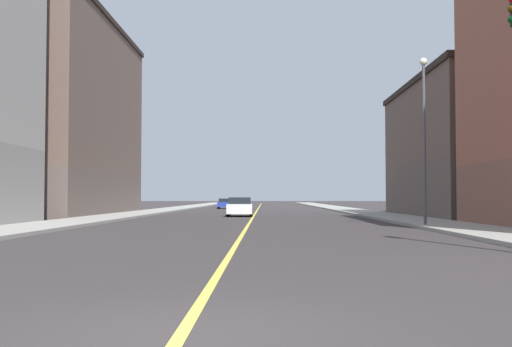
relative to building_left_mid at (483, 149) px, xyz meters
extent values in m
plane|color=#353031|center=(-16.47, -36.48, -4.89)|extent=(400.00, 400.00, 0.00)
cube|color=#9E9B93|center=(-6.90, 12.52, -4.81)|extent=(3.46, 168.00, 0.15)
cube|color=#9E9B93|center=(-26.05, 12.52, -4.81)|extent=(3.46, 168.00, 0.15)
cube|color=#E5D14C|center=(-16.47, 12.52, -4.88)|extent=(0.16, 154.00, 0.01)
cube|color=brown|center=(0.00, 0.00, -3.00)|extent=(10.33, 18.14, 3.77)
cube|color=brown|center=(0.00, 0.00, 1.67)|extent=(10.33, 18.14, 5.59)
cube|color=#2B221D|center=(0.00, 0.00, 4.67)|extent=(10.63, 18.44, 0.40)
cube|color=brown|center=(-32.94, 4.68, -3.22)|extent=(10.33, 21.71, 3.33)
cube|color=brown|center=(-32.94, 4.68, 4.39)|extent=(10.33, 21.71, 11.88)
cube|color=#2B221D|center=(-32.94, 4.68, 10.53)|extent=(10.63, 22.01, 0.40)
sphere|color=#352204|center=(-9.19, -27.36, 1.44)|extent=(0.20, 0.20, 0.20)
sphere|color=black|center=(-9.19, -27.36, 1.16)|extent=(0.20, 0.20, 0.20)
cylinder|color=#4C4C51|center=(-8.03, -14.37, -0.93)|extent=(0.14, 0.14, 7.61)
sphere|color=#EAEACC|center=(-8.03, -14.37, 3.03)|extent=(0.36, 0.36, 0.36)
cube|color=white|center=(-17.49, 1.52, -4.32)|extent=(1.93, 4.20, 0.70)
cube|color=black|center=(-17.49, 1.61, -3.72)|extent=(1.66, 1.89, 0.49)
cylinder|color=black|center=(-18.35, 2.79, -4.57)|extent=(0.23, 0.64, 0.64)
cylinder|color=black|center=(-16.68, 2.83, -4.57)|extent=(0.23, 0.64, 0.64)
cylinder|color=black|center=(-18.29, 0.21, -4.57)|extent=(0.23, 0.64, 0.64)
cylinder|color=black|center=(-16.62, 0.25, -4.57)|extent=(0.23, 0.64, 0.64)
cube|color=#23389E|center=(-20.46, 30.43, -4.37)|extent=(1.92, 4.45, 0.59)
cube|color=black|center=(-20.47, 30.59, -3.86)|extent=(1.65, 2.12, 0.43)
cylinder|color=black|center=(-21.33, 31.78, -4.57)|extent=(0.23, 0.64, 0.64)
cylinder|color=black|center=(-19.66, 31.81, -4.57)|extent=(0.23, 0.64, 0.64)
cylinder|color=black|center=(-21.27, 29.04, -4.57)|extent=(0.23, 0.64, 0.64)
cylinder|color=black|center=(-19.60, 29.08, -4.57)|extent=(0.23, 0.64, 0.64)
cube|color=gold|center=(-18.05, 13.35, -4.38)|extent=(1.92, 4.13, 0.56)
cube|color=black|center=(-18.05, 13.41, -3.85)|extent=(1.66, 1.91, 0.50)
cylinder|color=black|center=(-18.92, 14.62, -4.57)|extent=(0.23, 0.64, 0.64)
cylinder|color=black|center=(-17.22, 14.64, -4.57)|extent=(0.23, 0.64, 0.64)
cylinder|color=black|center=(-18.89, 12.07, -4.57)|extent=(0.23, 0.64, 0.64)
cylinder|color=black|center=(-17.18, 12.09, -4.57)|extent=(0.23, 0.64, 0.64)
camera|label=1|loc=(-15.59, -42.82, -3.44)|focal=41.97mm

